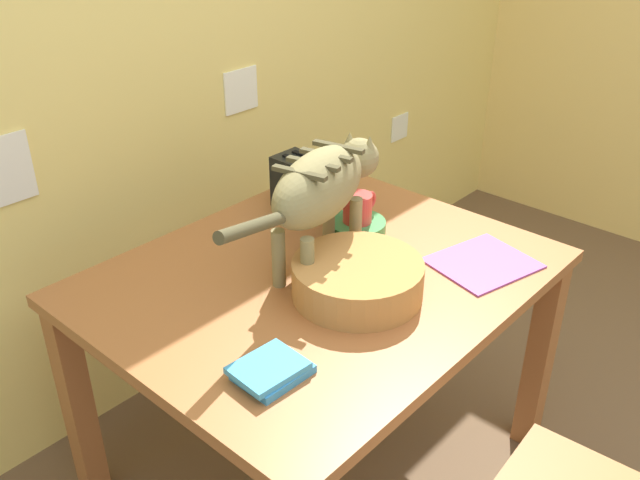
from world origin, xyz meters
TOP-DOWN VIEW (x-y plane):
  - wall_rear at (0.00, 1.72)m, footprint 4.82×0.11m
  - dining_table at (-0.10, 0.95)m, footprint 1.20×0.98m
  - cat at (-0.05, 0.97)m, footprint 0.71×0.24m
  - saucer_bowl at (0.15, 1.02)m, footprint 0.17×0.17m
  - coffee_mug at (0.15, 1.02)m, footprint 0.13×0.09m
  - magazine at (0.24, 0.64)m, footprint 0.32×0.29m
  - book_stack at (-0.49, 0.73)m, footprint 0.17×0.13m
  - wicker_basket at (-0.12, 0.80)m, footprint 0.34×0.34m
  - toaster at (0.17, 1.24)m, footprint 0.12×0.20m

SIDE VIEW (x-z plane):
  - dining_table at x=-0.10m, z-range 0.28..1.01m
  - magazine at x=0.24m, z-range 0.73..0.74m
  - book_stack at x=-0.49m, z-range 0.73..0.77m
  - saucer_bowl at x=0.15m, z-range 0.73..0.77m
  - wicker_basket at x=-0.12m, z-range 0.73..0.83m
  - coffee_mug at x=0.15m, z-range 0.77..0.86m
  - toaster at x=0.17m, z-range 0.73..0.91m
  - cat at x=-0.05m, z-range 0.80..1.14m
  - wall_rear at x=0.00m, z-range 0.00..2.50m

